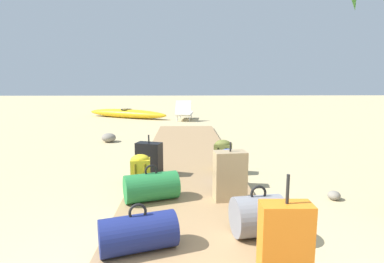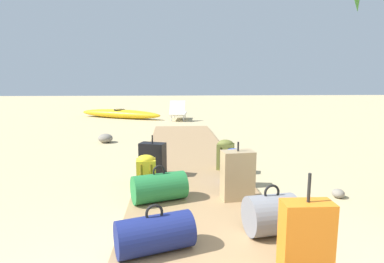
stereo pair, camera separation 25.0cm
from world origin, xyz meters
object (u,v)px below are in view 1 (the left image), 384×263
object	(u,v)px
duffel_bag_grey	(258,216)
duffel_bag_navy	(138,233)
backpack_olive	(223,154)
kayak	(127,113)
backpack_blue	(228,165)
duffel_bag_green	(151,187)
suitcase_black	(149,159)
lounge_chair	(184,112)
suitcase_orange	(285,244)
backpack_yellow	(141,170)
suitcase_tan	(230,176)

from	to	relation	value
duffel_bag_grey	duffel_bag_navy	distance (m)	1.16
backpack_olive	kayak	world-z (taller)	backpack_olive
backpack_blue	duffel_bag_grey	bearing A→B (deg)	-88.08
backpack_blue	duffel_bag_navy	world-z (taller)	backpack_blue
duffel_bag_green	kayak	world-z (taller)	duffel_bag_green
backpack_olive	suitcase_black	size ratio (longest dim) A/B	0.78
backpack_blue	duffel_bag_navy	size ratio (longest dim) A/B	0.68
backpack_olive	lounge_chair	bearing A→B (deg)	94.89
suitcase_orange	backpack_yellow	world-z (taller)	suitcase_orange
duffel_bag_grey	suitcase_tan	size ratio (longest dim) A/B	0.71
backpack_olive	backpack_yellow	distance (m)	1.56
suitcase_black	suitcase_orange	bearing A→B (deg)	-64.78
suitcase_tan	duffel_bag_grey	bearing A→B (deg)	-81.83
backpack_olive	backpack_yellow	size ratio (longest dim) A/B	1.07
lounge_chair	duffel_bag_navy	bearing A→B (deg)	-92.37
duffel_bag_green	backpack_olive	xyz separation A→B (m)	(1.08, 1.39, 0.09)
kayak	suitcase_black	bearing A→B (deg)	-77.52
suitcase_tan	lounge_chair	bearing A→B (deg)	93.63
suitcase_orange	duffel_bag_navy	world-z (taller)	suitcase_orange
duffel_bag_grey	suitcase_orange	xyz separation A→B (m)	(0.03, -0.74, 0.11)
backpack_yellow	kayak	xyz separation A→B (m)	(-1.88, 9.37, -0.14)
suitcase_orange	suitcase_black	bearing A→B (deg)	115.22
duffel_bag_grey	backpack_yellow	xyz separation A→B (m)	(-1.34, 1.44, 0.05)
backpack_olive	backpack_blue	distance (m)	0.68
duffel_bag_navy	backpack_yellow	size ratio (longest dim) A/B	1.55
suitcase_tan	backpack_yellow	distance (m)	1.30
duffel_bag_navy	suitcase_black	world-z (taller)	suitcase_black
lounge_chair	suitcase_tan	bearing A→B (deg)	-86.37
duffel_bag_green	backpack_yellow	distance (m)	0.54
backpack_olive	lounge_chair	xyz separation A→B (m)	(-0.65, 7.62, -0.02)
duffel_bag_navy	kayak	xyz separation A→B (m)	(-2.09, 11.07, -0.06)
duffel_bag_grey	suitcase_orange	world-z (taller)	suitcase_orange
suitcase_black	kayak	xyz separation A→B (m)	(-1.94, 8.78, -0.16)
duffel_bag_grey	lounge_chair	world-z (taller)	lounge_chair
kayak	duffel_bag_green	bearing A→B (deg)	-78.06
suitcase_tan	kayak	bearing A→B (deg)	107.39
backpack_blue	suitcase_tan	bearing A→B (deg)	-96.63
duffel_bag_green	kayak	bearing A→B (deg)	101.94
duffel_bag_grey	suitcase_orange	size ratio (longest dim) A/B	0.63
suitcase_tan	lounge_chair	size ratio (longest dim) A/B	0.48
duffel_bag_green	duffel_bag_grey	distance (m)	1.48
suitcase_black	backpack_yellow	bearing A→B (deg)	-95.61
suitcase_black	backpack_yellow	world-z (taller)	suitcase_black
suitcase_orange	lounge_chair	distance (m)	10.72
backpack_olive	duffel_bag_green	bearing A→B (deg)	-127.85
backpack_blue	backpack_yellow	bearing A→B (deg)	-170.49
lounge_chair	duffel_bag_green	bearing A→B (deg)	-92.72
duffel_bag_navy	lounge_chair	world-z (taller)	lounge_chair
backpack_blue	suitcase_orange	world-z (taller)	suitcase_orange
backpack_olive	duffel_bag_grey	xyz separation A→B (m)	(0.06, -2.34, -0.07)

